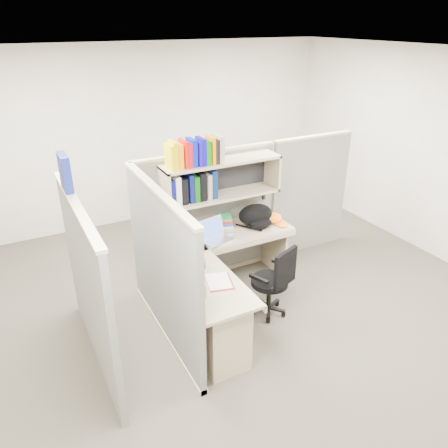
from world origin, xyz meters
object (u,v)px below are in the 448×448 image
laptop (218,231)px  snack_canister (201,263)px  desk (222,302)px  backpack (258,216)px  task_chair (272,292)px

laptop → snack_canister: 0.60m
desk → snack_canister: snack_canister is taller
desk → snack_canister: size_ratio=16.95×
backpack → task_chair: (-0.25, -0.73, -0.55)m
desk → snack_canister: (-0.10, 0.26, 0.34)m
snack_canister → laptop: bearing=46.8°
desk → backpack: 1.29m
laptop → snack_canister: bearing=-146.6°
backpack → snack_canister: 1.16m
desk → laptop: (0.31, 0.69, 0.41)m
desk → backpack: bearing=42.0°
desk → laptop: 0.86m
backpack → laptop: bearing=176.0°
laptop → backpack: 0.62m
desk → snack_canister: bearing=111.2°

